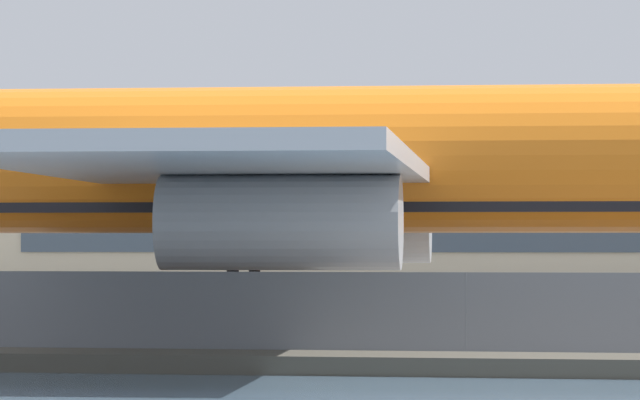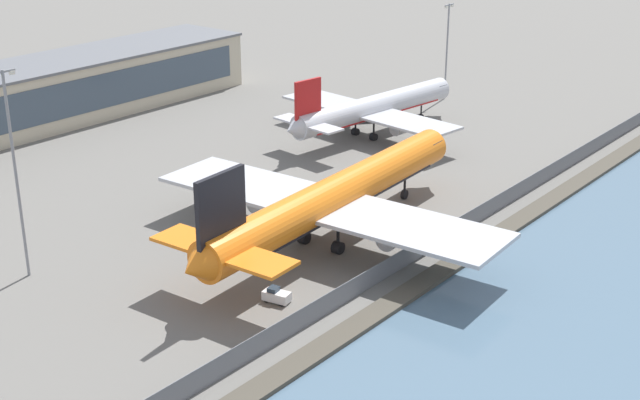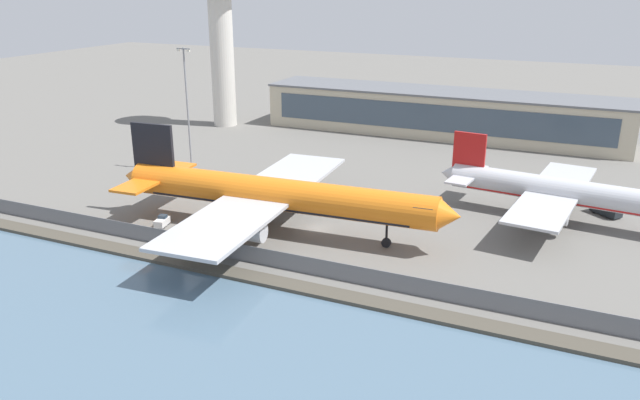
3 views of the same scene
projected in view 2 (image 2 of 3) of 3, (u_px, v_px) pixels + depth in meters
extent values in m
plane|color=#66635E|center=(338.00, 220.00, 126.83)|extent=(500.00, 500.00, 0.00)
cube|color=#474238|center=(463.00, 257.00, 114.75)|extent=(320.00, 3.00, 0.50)
cube|color=slate|center=(434.00, 240.00, 116.99)|extent=(280.00, 0.08, 2.59)
cylinder|color=slate|center=(434.00, 240.00, 116.99)|extent=(0.10, 0.10, 2.59)
cylinder|color=orange|center=(337.00, 195.00, 118.38)|extent=(52.09, 8.37, 5.23)
cone|color=orange|center=(436.00, 143.00, 139.14)|extent=(3.70, 5.17, 4.97)
cone|color=orange|center=(195.00, 268.00, 97.63)|extent=(3.68, 4.91, 4.71)
cube|color=#232D3D|center=(425.00, 145.00, 136.23)|extent=(3.14, 4.62, 1.57)
cube|color=black|center=(337.00, 205.00, 118.91)|extent=(44.26, 6.85, 0.94)
cube|color=#B7BABF|center=(252.00, 186.00, 123.38)|extent=(12.90, 25.54, 0.52)
cube|color=#B7BABF|center=(408.00, 227.00, 109.94)|extent=(12.90, 25.54, 0.52)
cylinder|color=#B7BABF|center=(271.00, 197.00, 124.11)|extent=(7.42, 3.31, 2.88)
cylinder|color=#B7BABF|center=(400.00, 231.00, 112.81)|extent=(7.42, 3.31, 2.88)
cube|color=black|center=(221.00, 211.00, 99.17)|extent=(7.80, 1.10, 8.90)
cube|color=orange|center=(193.00, 241.00, 103.41)|extent=(5.73, 9.43, 0.42)
cube|color=orange|center=(254.00, 260.00, 98.48)|extent=(5.73, 9.43, 0.42)
cylinder|color=black|center=(405.00, 185.00, 133.66)|extent=(0.37, 0.37, 3.06)
cylinder|color=black|center=(404.00, 194.00, 134.22)|extent=(1.50, 0.66, 1.47)
cylinder|color=black|center=(304.00, 227.00, 118.63)|extent=(0.42, 0.42, 3.06)
cylinder|color=black|center=(304.00, 238.00, 119.19)|extent=(1.75, 1.28, 1.69)
cylinder|color=black|center=(338.00, 237.00, 115.67)|extent=(0.42, 0.42, 3.06)
cylinder|color=black|center=(338.00, 248.00, 116.23)|extent=(1.75, 1.28, 1.69)
cylinder|color=silver|center=(375.00, 107.00, 163.14)|extent=(38.86, 8.69, 4.32)
cone|color=silver|center=(444.00, 87.00, 176.52)|extent=(3.26, 4.40, 4.10)
cone|color=silver|center=(293.00, 130.00, 149.77)|extent=(3.23, 4.18, 3.89)
cube|color=#232D3D|center=(436.00, 87.00, 174.54)|extent=(2.78, 3.92, 1.30)
cube|color=#B21919|center=(375.00, 113.00, 163.58)|extent=(33.01, 7.18, 0.78)
cube|color=#B7BABF|center=(332.00, 102.00, 168.23)|extent=(10.55, 19.39, 0.43)
cube|color=#B7BABF|center=(407.00, 122.00, 155.93)|extent=(10.55, 19.39, 0.43)
cylinder|color=#B7BABF|center=(341.00, 110.00, 168.52)|extent=(5.64, 2.98, 2.38)
cylinder|color=#B7BABF|center=(404.00, 127.00, 158.18)|extent=(5.64, 2.98, 2.38)
cube|color=#B21919|center=(308.00, 101.00, 150.47)|extent=(5.81, 1.18, 7.34)
cube|color=silver|center=(294.00, 120.00, 154.19)|extent=(4.61, 7.19, 0.35)
cube|color=silver|center=(322.00, 128.00, 149.68)|extent=(4.61, 7.19, 0.35)
cylinder|color=black|center=(421.00, 111.00, 173.21)|extent=(0.30, 0.30, 2.53)
cylinder|color=black|center=(421.00, 117.00, 173.68)|extent=(1.26, 0.61, 1.21)
cylinder|color=black|center=(356.00, 125.00, 164.13)|extent=(0.35, 0.35, 2.53)
cylinder|color=black|center=(355.00, 132.00, 164.60)|extent=(1.49, 1.12, 1.39)
cylinder|color=black|center=(374.00, 130.00, 161.12)|extent=(0.35, 0.35, 2.53)
cylinder|color=black|center=(374.00, 137.00, 161.59)|extent=(1.49, 1.12, 1.39)
cube|color=white|center=(277.00, 296.00, 103.56)|extent=(2.22, 3.46, 1.11)
cube|color=#283847|center=(274.00, 289.00, 103.43)|extent=(1.48, 1.36, 0.50)
cylinder|color=black|center=(266.00, 300.00, 103.56)|extent=(0.36, 0.73, 0.70)
cylinder|color=black|center=(272.00, 295.00, 104.69)|extent=(0.36, 0.73, 0.70)
cylinder|color=black|center=(281.00, 303.00, 102.72)|extent=(0.36, 0.73, 0.70)
cylinder|color=black|center=(287.00, 298.00, 103.85)|extent=(0.36, 0.73, 0.70)
cube|color=#1E2328|center=(369.00, 114.00, 172.96)|extent=(5.36, 4.90, 2.07)
cube|color=#283847|center=(378.00, 112.00, 173.18)|extent=(2.14, 2.27, 0.83)
cube|color=orange|center=(369.00, 109.00, 172.55)|extent=(1.05, 1.13, 0.16)
cylinder|color=black|center=(376.00, 117.00, 174.43)|extent=(0.79, 0.70, 0.84)
cylinder|color=black|center=(379.00, 119.00, 172.74)|extent=(0.79, 0.70, 0.84)
cylinder|color=black|center=(360.00, 118.00, 173.81)|extent=(0.79, 0.70, 0.84)
cylinder|color=black|center=(362.00, 120.00, 172.11)|extent=(0.79, 0.70, 0.84)
cube|color=#BCB299|center=(40.00, 95.00, 169.79)|extent=(92.78, 17.16, 11.11)
cube|color=#3D4C5B|center=(68.00, 100.00, 164.52)|extent=(85.35, 0.16, 6.66)
cube|color=#5B5E63|center=(37.00, 65.00, 167.66)|extent=(93.38, 17.76, 0.50)
cylinder|color=gray|center=(16.00, 177.00, 105.59)|extent=(0.36, 0.36, 25.91)
cube|color=gray|center=(2.00, 72.00, 100.94)|extent=(3.20, 0.24, 0.24)
cube|color=silver|center=(12.00, 73.00, 101.92)|extent=(0.60, 0.40, 0.44)
cylinder|color=gray|center=(447.00, 52.00, 185.16)|extent=(0.36, 0.36, 19.98)
cube|color=gray|center=(449.00, 5.00, 181.60)|extent=(3.20, 0.24, 0.24)
cube|color=silver|center=(446.00, 7.00, 180.84)|extent=(0.60, 0.40, 0.44)
cube|color=silver|center=(452.00, 6.00, 182.57)|extent=(0.60, 0.40, 0.44)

